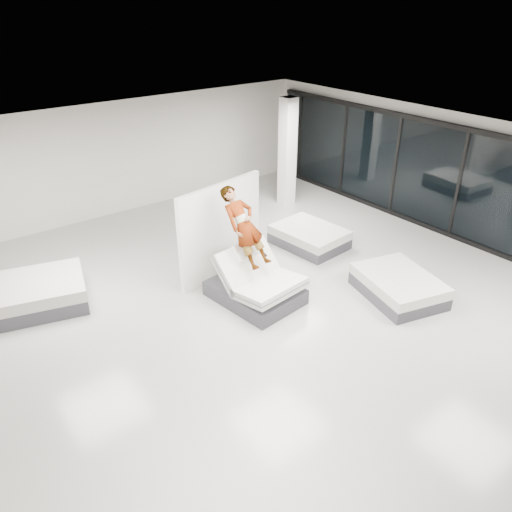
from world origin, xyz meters
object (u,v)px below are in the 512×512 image
at_px(flat_bed_right_near, 398,286).
at_px(flat_bed_left_far, 33,294).
at_px(divider_panel, 221,230).
at_px(person, 245,242).
at_px(flat_bed_right_far, 309,237).
at_px(hero_bed, 256,285).
at_px(remote, 264,254).
at_px(column, 287,153).

height_order(flat_bed_right_near, flat_bed_left_far, flat_bed_left_far).
bearing_deg(divider_panel, person, -106.45).
distance_m(flat_bed_right_far, flat_bed_left_far, 6.62).
bearing_deg(hero_bed, flat_bed_right_near, -35.00).
height_order(remote, divider_panel, divider_panel).
bearing_deg(column, flat_bed_right_far, -119.17).
distance_m(hero_bed, flat_bed_right_near, 3.05).
bearing_deg(person, flat_bed_left_far, 142.20).
relative_size(flat_bed_right_near, flat_bed_left_far, 0.88).
height_order(person, remote, person).
height_order(divider_panel, flat_bed_right_near, divider_panel).
xyz_separation_m(hero_bed, column, (4.10, 3.79, 1.24)).
bearing_deg(flat_bed_right_near, hero_bed, 145.00).
xyz_separation_m(remote, divider_panel, (-0.14, 1.38, 0.08)).
relative_size(flat_bed_right_far, flat_bed_left_far, 0.78).
bearing_deg(remote, flat_bed_right_far, 19.57).
relative_size(flat_bed_right_near, column, 0.65).
xyz_separation_m(remote, flat_bed_left_far, (-4.03, 2.62, -0.74)).
relative_size(hero_bed, person, 1.12).
height_order(hero_bed, column, column).
bearing_deg(hero_bed, column, 42.74).
relative_size(hero_bed, remote, 14.16).
xyz_separation_m(divider_panel, column, (4.02, 2.40, 0.50)).
relative_size(hero_bed, flat_bed_right_near, 0.95).
bearing_deg(flat_bed_right_near, remote, 142.27).
xyz_separation_m(flat_bed_right_near, flat_bed_left_far, (-6.31, 4.39, 0.04)).
bearing_deg(flat_bed_left_far, hero_bed, -34.70).
distance_m(remote, flat_bed_right_near, 2.98).
bearing_deg(flat_bed_left_far, flat_bed_right_far, -12.51).
bearing_deg(remote, column, 37.80).
xyz_separation_m(hero_bed, flat_bed_right_near, (2.50, -1.75, -0.11)).
bearing_deg(hero_bed, flat_bed_right_far, 24.33).
xyz_separation_m(hero_bed, flat_bed_right_far, (2.66, 1.20, -0.12)).
xyz_separation_m(hero_bed, flat_bed_left_far, (-3.81, 2.64, -0.07)).
height_order(remote, flat_bed_left_far, remote).
relative_size(remote, column, 0.04).
relative_size(person, column, 0.56).
distance_m(hero_bed, remote, 0.70).
distance_m(hero_bed, flat_bed_right_far, 2.92).
distance_m(flat_bed_right_far, flat_bed_right_near, 2.95).
distance_m(remote, flat_bed_right_far, 2.82).
bearing_deg(flat_bed_right_far, remote, -154.01).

